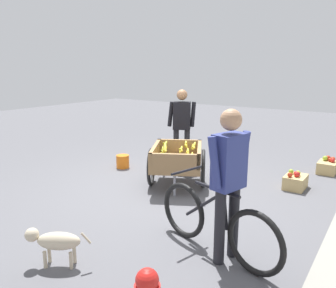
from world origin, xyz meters
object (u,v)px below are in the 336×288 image
Objects in this scene: dog at (55,241)px; bicycle at (215,223)px; cyclist_person at (229,173)px; plastic_bucket at (123,161)px; apple_crate at (327,167)px; mixed_fruit_crate at (295,181)px; fruit_cart at (177,161)px; vendor_person at (182,122)px.

bicycle is at bearing 132.05° from dog.
plastic_bucket is at bearing -121.57° from cyclist_person.
dog is at bearing -19.51° from apple_crate.
dog is at bearing -47.95° from bicycle.
cyclist_person reaches higher than dog.
apple_crate reaches higher than mixed_fruit_crate.
bicycle is 2.59m from mixed_fruit_crate.
apple_crate is (-2.20, 2.00, -0.32)m from fruit_cart.
vendor_person is at bearing -167.83° from dog.
vendor_person reaches higher than apple_crate.
fruit_cart is 7.02× the size of plastic_bucket.
dog is 3.44m from plastic_bucket.
vendor_person reaches higher than mixed_fruit_crate.
bicycle reaches higher than fruit_cart.
vendor_person is (-1.01, -0.54, 0.48)m from fruit_cart.
cyclist_person reaches higher than apple_crate.
apple_crate is at bearing 118.99° from plastic_bucket.
vendor_person is 3.52× the size of apple_crate.
bicycle is 3.68× the size of mixed_fruit_crate.
cyclist_person reaches higher than vendor_person.
fruit_cart is at bearing -42.31° from apple_crate.
vendor_person is 3.85m from dog.
apple_crate is (-3.78, 0.50, -0.23)m from bicycle.
bicycle is 3.82m from apple_crate.
cyclist_person is 2.66× the size of dog.
bicycle is 1.66m from dog.
vendor_person is 2.38m from mixed_fruit_crate.
fruit_cart is 2.72m from dog.
fruit_cart is 4.12× the size of mixed_fruit_crate.
dog reaches higher than mixed_fruit_crate.
cyclist_person is at bearing -5.33° from apple_crate.
mixed_fruit_crate reaches higher than plastic_bucket.
vendor_person reaches higher than fruit_cart.
apple_crate is (-1.18, 2.53, -0.80)m from vendor_person.
mixed_fruit_crate is (-0.98, 1.70, -0.32)m from fruit_cart.
mixed_fruit_crate is (-0.70, 3.17, -0.01)m from plastic_bucket.
fruit_cart is 2.98m from apple_crate.
fruit_cart reaches higher than mixed_fruit_crate.
dog is 1.35× the size of apple_crate.
plastic_bucket is 0.59× the size of mixed_fruit_crate.
fruit_cart is at bearing -136.74° from bicycle.
bicycle is 2.72× the size of dog.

